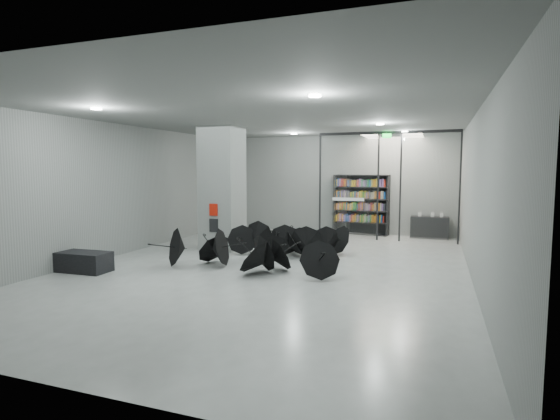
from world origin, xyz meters
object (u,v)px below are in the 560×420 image
(umbrella_cluster, at_px, (270,252))
(bookshelf, at_px, (361,205))
(shop_counter, at_px, (429,227))
(column, at_px, (222,188))
(bench, at_px, (80,261))

(umbrella_cluster, bearing_deg, bookshelf, 76.52)
(bookshelf, relative_size, shop_counter, 1.73)
(bookshelf, bearing_deg, column, -122.15)
(shop_counter, xyz_separation_m, umbrella_cluster, (-4.15, -6.17, -0.12))
(shop_counter, bearing_deg, column, -144.23)
(bench, distance_m, umbrella_cluster, 5.00)
(bookshelf, xyz_separation_m, umbrella_cluster, (-1.51, -6.29, -0.90))
(bench, xyz_separation_m, bookshelf, (5.76, 8.92, 0.95))
(bookshelf, bearing_deg, bench, -116.40)
(shop_counter, relative_size, umbrella_cluster, 0.27)
(column, bearing_deg, shop_counter, 35.77)
(bookshelf, distance_m, shop_counter, 2.76)
(shop_counter, bearing_deg, umbrella_cluster, -123.92)
(bench, relative_size, umbrella_cluster, 0.31)
(column, distance_m, shop_counter, 8.08)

